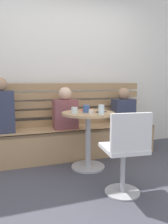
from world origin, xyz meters
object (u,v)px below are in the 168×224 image
Objects in this scene: cup_espresso_small at (91,112)px; plate_small at (87,110)px; person_adult at (1,108)px; cup_glass_tall at (101,110)px; phone_on_table at (101,112)px; white_chair at (126,151)px; cup_glass_short at (74,110)px; person_child_middle at (65,111)px; booth_bench at (68,142)px; cafe_table at (88,129)px; cup_mug_blue at (86,109)px; person_child_left at (123,109)px.

plate_small is (0.08, 0.34, -0.02)m from cup_espresso_small.
cup_espresso_small is (1.02, -0.70, -0.01)m from person_adult.
phone_on_table is at bearing 67.83° from cup_glass_tall.
cup_glass_short is (-0.29, 0.76, 0.32)m from white_chair.
person_adult is 1.22× the size of person_child_middle.
cup_glass_short is 0.36m from phone_on_table.
cafe_table is (0.13, -0.51, 0.30)m from booth_bench.
booth_bench is 0.78m from cup_mug_blue.
person_adult reaches higher than phone_on_table.
phone_on_table is (0.07, 0.77, 0.28)m from white_chair.
person_adult reaches higher than booth_bench.
cup_glass_tall is at bearing -75.52° from booth_bench.
person_child_middle is (-0.04, -0.03, 0.49)m from booth_bench.
booth_bench is 22.50× the size of cup_glass_tall.
person_adult is at bearing 179.45° from person_child_left.
plate_small is 0.23m from phone_on_table.
cup_espresso_small reaches higher than booth_bench.
white_chair is at bearing -81.36° from cup_mug_blue.
person_adult is 4.40× the size of plate_small.
booth_bench is 3.65× the size of cafe_table.
person_child_middle is at bearing 101.52° from white_chair.
cup_mug_blue is at bearing 90.86° from cup_espresso_small.
person_child_left is at bearing 39.54° from cup_espresso_small.
booth_bench is 19.29× the size of phone_on_table.
phone_on_table reaches higher than booth_bench.
cup_glass_short is (-0.20, -0.06, 0.26)m from cafe_table.
person_child_left is at bearing 32.36° from cafe_table.
cafe_table is 13.21× the size of cup_espresso_small.
cup_glass_short is at bearing 144.71° from cup_espresso_small.
white_chair reaches higher than cafe_table.
white_chair is at bearing -69.05° from cup_glass_short.
plate_small is (0.05, 0.16, 0.23)m from cafe_table.
person_child_middle is at bearing 124.06° from plate_small.
cup_mug_blue is at bearing -74.01° from person_child_middle.
white_chair is 0.71m from cup_espresso_small.
person_child_middle is at bearing -149.77° from booth_bench.
person_child_middle is 6.44× the size of cup_mug_blue.
cup_espresso_small is (-0.83, -0.68, 0.07)m from person_child_left.
plate_small is at bearing 93.08° from cup_glass_tall.
cup_glass_tall is (0.07, -0.26, 0.28)m from cafe_table.
cup_espresso_small is 0.70× the size of cup_glass_short.
phone_on_table is at bearing -139.49° from person_child_left.
cup_glass_short is at bearing -164.23° from cafe_table.
person_adult is at bearing 144.99° from cup_glass_tall.
cup_espresso_small is at bearing -99.59° from cafe_table.
cup_espresso_small is (0.00, -0.16, -0.02)m from cup_mug_blue.
person_adult reaches higher than person_child_left.
cup_glass_short is at bearing -34.20° from person_adult.
booth_bench is 1.08m from person_adult.
person_adult reaches higher than cup_glass_tall.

